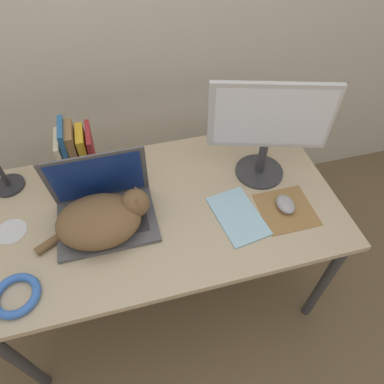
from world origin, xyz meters
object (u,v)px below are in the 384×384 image
(book_row, at_px, (76,151))
(notepad, at_px, (238,216))
(external_monitor, at_px, (269,127))
(cable_coil, at_px, (16,295))
(laptop, at_px, (104,208))
(cd_disc, at_px, (11,231))
(computer_mouse, at_px, (285,204))
(cat, at_px, (103,219))

(book_row, height_order, notepad, book_row)
(external_monitor, bearing_deg, cable_coil, -161.32)
(book_row, distance_m, cable_coil, 0.62)
(laptop, bearing_deg, notepad, -14.44)
(cd_disc, bearing_deg, computer_mouse, -8.39)
(cat, xyz_separation_m, cd_disc, (-0.36, 0.09, -0.07))
(external_monitor, bearing_deg, book_row, 163.87)
(book_row, xyz_separation_m, cd_disc, (-0.28, -0.28, -0.11))
(external_monitor, bearing_deg, computer_mouse, -82.99)
(cat, bearing_deg, computer_mouse, -5.84)
(cat, bearing_deg, cd_disc, 166.60)
(notepad, xyz_separation_m, cd_disc, (-0.88, 0.15, -0.00))
(cable_coil, bearing_deg, notepad, 9.04)
(external_monitor, xyz_separation_m, notepad, (-0.17, -0.21, -0.25))
(notepad, relative_size, cd_disc, 2.38)
(external_monitor, distance_m, notepad, 0.37)
(cat, xyz_separation_m, computer_mouse, (0.72, -0.07, -0.05))
(laptop, distance_m, cat, 0.07)
(computer_mouse, bearing_deg, notepad, 178.51)
(book_row, height_order, cd_disc, book_row)
(cat, distance_m, cd_disc, 0.38)
(cat, height_order, computer_mouse, cat)
(book_row, xyz_separation_m, notepad, (0.59, -0.43, -0.11))
(cat, distance_m, computer_mouse, 0.72)
(book_row, distance_m, cd_disc, 0.41)
(external_monitor, relative_size, cable_coil, 2.86)
(book_row, xyz_separation_m, cable_coil, (-0.24, -0.56, -0.10))
(external_monitor, distance_m, cd_disc, 1.08)
(cable_coil, relative_size, cd_disc, 1.35)
(cat, xyz_separation_m, cable_coil, (-0.32, -0.20, -0.06))
(laptop, xyz_separation_m, external_monitor, (0.68, 0.08, 0.20))
(laptop, height_order, book_row, laptop)
(notepad, distance_m, cd_disc, 0.89)
(computer_mouse, height_order, notepad, computer_mouse)
(computer_mouse, height_order, cd_disc, computer_mouse)
(laptop, height_order, notepad, laptop)
(book_row, relative_size, cable_coil, 1.55)
(cable_coil, height_order, cd_disc, cable_coil)
(computer_mouse, bearing_deg, cd_disc, 171.61)
(laptop, height_order, external_monitor, external_monitor)
(book_row, bearing_deg, cable_coil, -113.34)
(external_monitor, xyz_separation_m, cable_coil, (-1.01, -0.34, -0.24))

